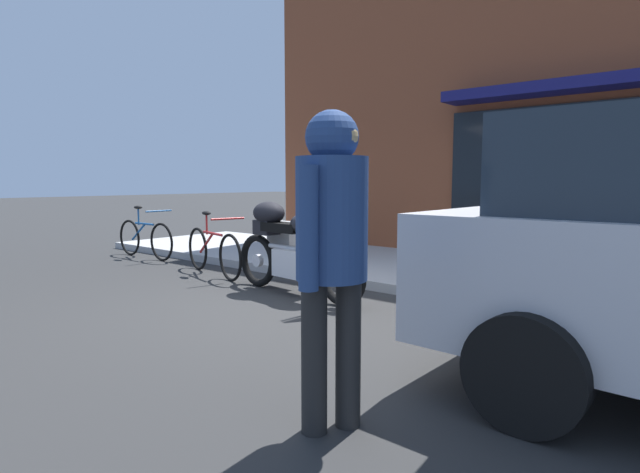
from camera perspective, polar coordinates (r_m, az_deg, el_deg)
ground_plane at (r=5.47m, az=-2.74°, el=-8.01°), size 80.00×80.00×0.00m
touring_motorcycle at (r=6.03m, az=-3.31°, el=-0.74°), size 2.14×0.80×1.41m
parked_bicycle at (r=7.39m, az=-12.00°, el=-1.54°), size 1.70×0.59×0.91m
pedestrian_walking at (r=2.66m, az=1.36°, el=0.27°), size 0.43×0.55×1.72m
sandwich_board_sign at (r=8.21m, az=0.09°, el=1.20°), size 0.55×0.42×0.99m
second_bicycle_by_cafe at (r=9.33m, az=-19.16°, el=-0.13°), size 1.67×0.48×0.91m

